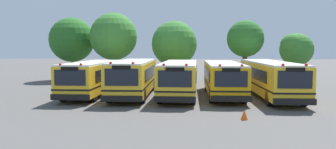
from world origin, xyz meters
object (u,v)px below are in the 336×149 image
(tree_2, at_px, (173,44))
(traffic_cone, at_px, (244,115))
(tree_0, at_px, (72,40))
(tree_3, at_px, (244,40))
(school_bus_3, at_px, (223,78))
(school_bus_4, at_px, (269,77))
(school_bus_1, at_px, (134,76))
(tree_4, at_px, (295,49))
(school_bus_0, at_px, (93,77))
(tree_1, at_px, (113,37))
(school_bus_2, at_px, (180,77))

(tree_2, bearing_deg, traffic_cone, -75.40)
(tree_0, xyz_separation_m, tree_3, (18.53, -2.59, -0.05))
(tree_0, bearing_deg, tree_3, -7.95)
(school_bus_3, xyz_separation_m, tree_2, (-4.27, 9.42, 2.65))
(school_bus_3, xyz_separation_m, tree_3, (2.90, 8.15, 3.05))
(school_bus_3, distance_m, school_bus_4, 3.41)
(school_bus_1, height_order, school_bus_4, school_bus_1)
(school_bus_4, height_order, tree_3, tree_3)
(tree_2, bearing_deg, tree_4, -6.21)
(tree_0, height_order, tree_3, tree_0)
(school_bus_0, height_order, school_bus_1, school_bus_1)
(tree_1, height_order, tree_4, tree_1)
(school_bus_2, distance_m, school_bus_4, 6.67)
(tree_0, bearing_deg, tree_4, -6.40)
(school_bus_0, xyz_separation_m, tree_1, (-0.63, 9.27, 3.36))
(school_bus_3, bearing_deg, traffic_cone, 91.88)
(tree_3, bearing_deg, traffic_cone, -99.37)
(school_bus_0, xyz_separation_m, school_bus_1, (3.24, -0.29, 0.06))
(tree_1, bearing_deg, school_bus_1, -67.97)
(tree_2, xyz_separation_m, tree_3, (7.17, -1.27, 0.40))
(school_bus_2, relative_size, school_bus_4, 0.88)
(school_bus_1, bearing_deg, tree_2, -104.85)
(school_bus_3, distance_m, tree_0, 19.21)
(tree_0, relative_size, tree_4, 1.38)
(school_bus_1, height_order, traffic_cone, school_bus_1)
(school_bus_4, xyz_separation_m, tree_0, (-19.03, 10.71, 3.05))
(tree_4, bearing_deg, tree_1, 176.70)
(school_bus_2, relative_size, school_bus_3, 1.04)
(tree_4, bearing_deg, tree_3, 179.41)
(tree_3, distance_m, tree_4, 5.06)
(tree_0, height_order, tree_4, tree_0)
(tree_0, height_order, tree_1, tree_1)
(school_bus_2, bearing_deg, school_bus_3, -172.80)
(tree_4, bearing_deg, school_bus_0, -155.24)
(school_bus_0, distance_m, traffic_cone, 12.87)
(school_bus_0, bearing_deg, school_bus_3, -179.43)
(school_bus_0, height_order, tree_3, tree_3)
(school_bus_3, xyz_separation_m, tree_1, (-10.55, 9.16, 3.38))
(school_bus_2, height_order, tree_4, tree_4)
(school_bus_1, xyz_separation_m, tree_2, (2.42, 9.82, 2.57))
(tree_4, xyz_separation_m, traffic_cone, (-7.63, -16.02, -3.28))
(school_bus_3, bearing_deg, tree_0, -34.42)
(tree_2, relative_size, tree_3, 1.02)
(school_bus_3, xyz_separation_m, tree_0, (-15.62, 10.74, 3.10))
(school_bus_2, height_order, tree_3, tree_3)
(school_bus_4, distance_m, tree_0, 22.05)
(school_bus_1, distance_m, tree_0, 14.59)
(school_bus_0, distance_m, tree_1, 9.88)
(school_bus_0, distance_m, tree_4, 19.72)
(school_bus_1, distance_m, tree_3, 13.18)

